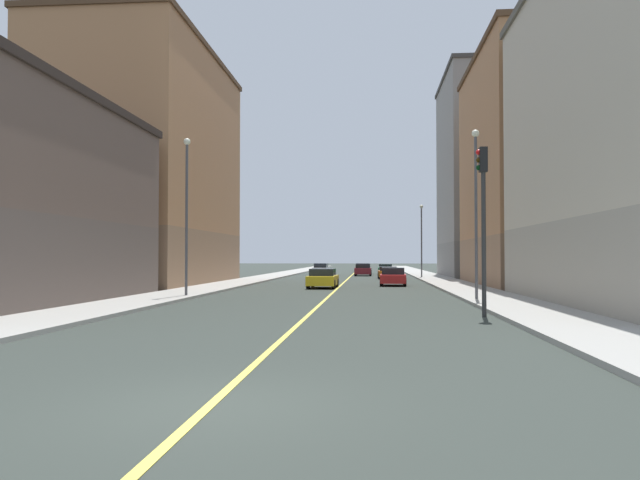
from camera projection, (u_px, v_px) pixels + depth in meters
ground_plane at (210, 406)px, 8.91m from camera, size 400.00×400.00×0.00m
sidewalk_left at (438, 279)px, 57.02m from camera, size 3.40×168.00×0.15m
sidewalk_right at (257, 279)px, 58.42m from camera, size 3.40×168.00×0.15m
lane_center_stripe at (347, 280)px, 57.72m from camera, size 0.16×154.00×0.01m
building_left_mid at (547, 169)px, 45.99m from camera, size 10.80×17.63×17.36m
building_left_far at (494, 176)px, 66.19m from camera, size 10.80×15.87×21.65m
building_right_midblock at (147, 168)px, 48.86m from camera, size 10.80×21.09×18.40m
traffic_light_left_near at (483, 207)px, 22.26m from camera, size 0.40×0.32×6.12m
street_lamp_left_near at (476, 198)px, 29.79m from camera, size 0.36×0.36×8.16m
street_lamp_right_near at (187, 202)px, 32.43m from camera, size 0.36×0.36×8.26m
street_lamp_left_far at (421, 233)px, 62.25m from camera, size 0.36×0.36×7.28m
car_orange at (388, 273)px, 61.04m from camera, size 1.99×4.17×1.21m
car_maroon at (363, 270)px, 70.76m from camera, size 1.96×4.19×1.38m
car_green at (385, 269)px, 77.71m from camera, size 1.92×4.54×1.27m
car_silver at (321, 269)px, 75.50m from camera, size 1.90×4.55×1.38m
car_yellow at (323, 279)px, 42.61m from camera, size 2.04×4.05×1.34m
car_black at (363, 269)px, 78.02m from camera, size 1.97×4.32×1.36m
car_red at (393, 277)px, 46.35m from camera, size 2.05×4.13×1.34m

